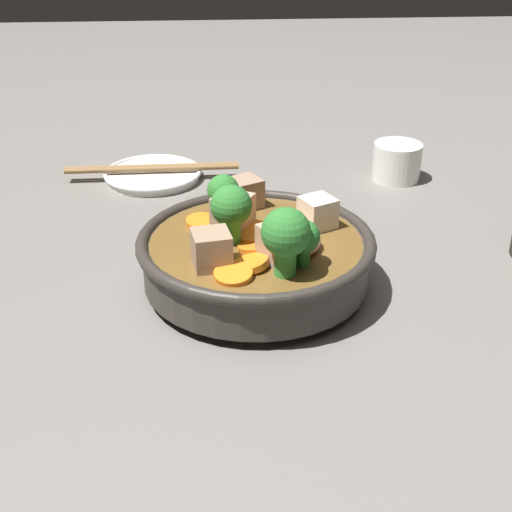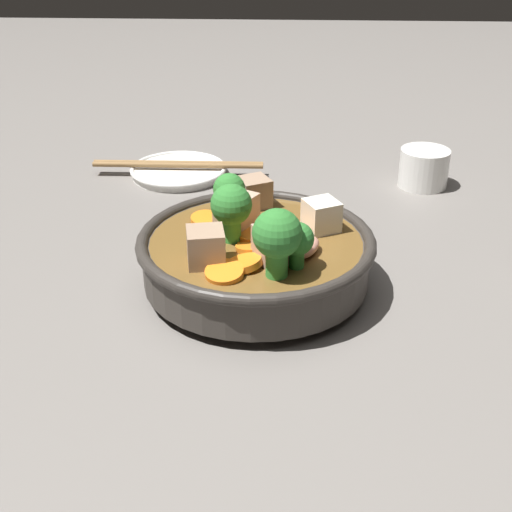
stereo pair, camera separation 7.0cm
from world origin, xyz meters
TOP-DOWN VIEW (x-y plane):
  - ground_plane at (0.00, 0.00)m, footprint 3.00×3.00m
  - stirfry_bowl at (0.00, -0.00)m, footprint 0.23×0.23m
  - side_saucer at (-0.12, 0.30)m, footprint 0.13×0.13m
  - tea_cup at (0.21, 0.28)m, footprint 0.06×0.06m
  - chopsticks_pair at (-0.12, 0.30)m, footprint 0.23×0.02m

SIDE VIEW (x-z plane):
  - ground_plane at x=0.00m, z-range 0.00..0.00m
  - side_saucer at x=-0.12m, z-range 0.00..0.01m
  - chopsticks_pair at x=-0.12m, z-range 0.01..0.02m
  - tea_cup at x=0.21m, z-range 0.00..0.05m
  - stirfry_bowl at x=0.00m, z-range -0.02..0.10m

